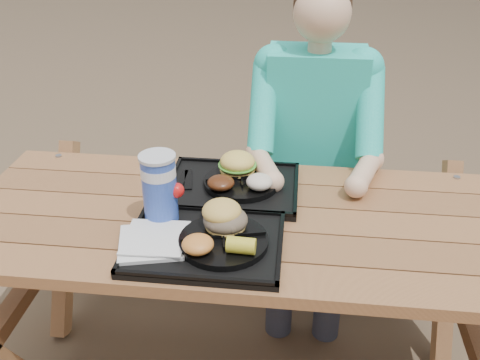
# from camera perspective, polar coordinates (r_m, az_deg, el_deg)

# --- Properties ---
(picnic_table) EXTENTS (1.80, 1.49, 0.75)m
(picnic_table) POSITION_cam_1_polar(r_m,az_deg,el_deg) (1.95, -0.00, -13.07)
(picnic_table) COLOR #999999
(picnic_table) RESTS_ON ground
(tray_near) EXTENTS (0.45, 0.35, 0.02)m
(tray_near) POSITION_cam_1_polar(r_m,az_deg,el_deg) (1.57, -3.72, -6.86)
(tray_near) COLOR black
(tray_near) RESTS_ON picnic_table
(tray_far) EXTENTS (0.45, 0.35, 0.02)m
(tray_far) POSITION_cam_1_polar(r_m,az_deg,el_deg) (1.85, -0.81, -0.83)
(tray_far) COLOR black
(tray_far) RESTS_ON picnic_table
(plate_near) EXTENTS (0.26, 0.26, 0.02)m
(plate_near) POSITION_cam_1_polar(r_m,az_deg,el_deg) (1.55, -1.76, -6.52)
(plate_near) COLOR black
(plate_near) RESTS_ON tray_near
(plate_far) EXTENTS (0.26, 0.26, 0.02)m
(plate_far) POSITION_cam_1_polar(r_m,az_deg,el_deg) (1.84, 0.15, -0.19)
(plate_far) COLOR black
(plate_far) RESTS_ON tray_far
(napkin_stack) EXTENTS (0.22, 0.22, 0.02)m
(napkin_stack) POSITION_cam_1_polar(r_m,az_deg,el_deg) (1.57, -9.44, -6.44)
(napkin_stack) COLOR silver
(napkin_stack) RESTS_ON tray_near
(soda_cup) EXTENTS (0.10, 0.10, 0.21)m
(soda_cup) POSITION_cam_1_polar(r_m,az_deg,el_deg) (1.63, -8.56, -0.99)
(soda_cup) COLOR #1639A9
(soda_cup) RESTS_ON tray_near
(condiment_bbq) EXTENTS (0.05, 0.05, 0.03)m
(condiment_bbq) POSITION_cam_1_polar(r_m,az_deg,el_deg) (1.66, -3.12, -3.66)
(condiment_bbq) COLOR black
(condiment_bbq) RESTS_ON tray_near
(condiment_mustard) EXTENTS (0.05, 0.05, 0.03)m
(condiment_mustard) POSITION_cam_1_polar(r_m,az_deg,el_deg) (1.65, -1.04, -3.78)
(condiment_mustard) COLOR #CA8F16
(condiment_mustard) RESTS_ON tray_near
(sandwich) EXTENTS (0.12, 0.12, 0.13)m
(sandwich) POSITION_cam_1_polar(r_m,az_deg,el_deg) (1.56, -1.58, -3.10)
(sandwich) COLOR gold
(sandwich) RESTS_ON plate_near
(mac_cheese) EXTENTS (0.09, 0.09, 0.04)m
(mac_cheese) POSITION_cam_1_polar(r_m,az_deg,el_deg) (1.49, -4.53, -6.85)
(mac_cheese) COLOR orange
(mac_cheese) RESTS_ON plate_near
(corn_cob) EXTENTS (0.08, 0.08, 0.05)m
(corn_cob) POSITION_cam_1_polar(r_m,az_deg,el_deg) (1.48, 0.12, -6.99)
(corn_cob) COLOR gold
(corn_cob) RESTS_ON plate_near
(cutlery_far) EXTENTS (0.05, 0.15, 0.01)m
(cutlery_far) POSITION_cam_1_polar(r_m,az_deg,el_deg) (1.88, -5.54, 0.09)
(cutlery_far) COLOR black
(cutlery_far) RESTS_ON tray_far
(burger) EXTENTS (0.12, 0.12, 0.11)m
(burger) POSITION_cam_1_polar(r_m,az_deg,el_deg) (1.86, -0.28, 2.43)
(burger) COLOR #E7C051
(burger) RESTS_ON plate_far
(baked_beans) EXTENTS (0.09, 0.09, 0.04)m
(baked_beans) POSITION_cam_1_polar(r_m,az_deg,el_deg) (1.78, -2.06, -0.29)
(baked_beans) COLOR #4C220F
(baked_beans) RESTS_ON plate_far
(potato_salad) EXTENTS (0.09, 0.09, 0.05)m
(potato_salad) POSITION_cam_1_polar(r_m,az_deg,el_deg) (1.77, 2.09, -0.19)
(potato_salad) COLOR beige
(potato_salad) RESTS_ON plate_far
(diner) EXTENTS (0.48, 0.84, 1.28)m
(diner) POSITION_cam_1_polar(r_m,az_deg,el_deg) (2.26, 7.58, 1.42)
(diner) COLOR #1A86B9
(diner) RESTS_ON ground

